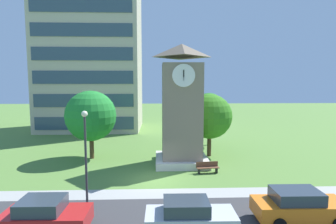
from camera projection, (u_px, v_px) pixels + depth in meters
ground_plane at (155, 180)px, 20.10m from camera, size 160.00×160.00×0.00m
kerb_strip at (155, 194)px, 17.59m from camera, size 120.00×1.60×0.01m
office_building at (92, 47)px, 42.32m from camera, size 14.94×10.93×25.60m
clock_tower at (182, 111)px, 23.91m from camera, size 4.55×4.55×10.51m
park_bench at (207, 167)px, 21.66m from camera, size 1.84×0.69×0.88m
street_lamp at (85, 146)px, 15.89m from camera, size 0.36×0.36×5.53m
tree_near_tower at (91, 116)px, 25.60m from camera, size 4.76×4.76×6.47m
tree_streetside at (209, 109)px, 31.28m from camera, size 3.64×3.64×6.07m
tree_by_building at (210, 116)px, 26.51m from camera, size 4.36×4.36×6.12m
parked_car_red at (45, 216)px, 12.84m from camera, size 4.03×2.12×1.69m
parked_car_silver at (189, 217)px, 12.74m from camera, size 4.25×1.98×1.69m
parked_car_orange at (299, 205)px, 13.94m from camera, size 4.69×2.09×1.69m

